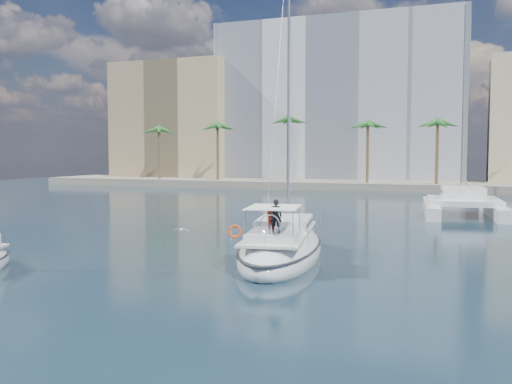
% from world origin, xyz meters
% --- Properties ---
extents(ground, '(160.00, 160.00, 0.00)m').
position_xyz_m(ground, '(0.00, 0.00, 0.00)').
color(ground, black).
rests_on(ground, ground).
extents(quay, '(120.00, 14.00, 1.20)m').
position_xyz_m(quay, '(0.00, 61.00, 0.60)').
color(quay, gray).
rests_on(quay, ground).
extents(building_modern, '(42.00, 16.00, 28.00)m').
position_xyz_m(building_modern, '(-12.00, 73.00, 14.00)').
color(building_modern, silver).
rests_on(building_modern, ground).
extents(building_tan_left, '(22.00, 14.00, 22.00)m').
position_xyz_m(building_tan_left, '(-42.00, 69.00, 11.00)').
color(building_tan_left, tan).
rests_on(building_tan_left, ground).
extents(palm_left, '(3.60, 3.60, 12.30)m').
position_xyz_m(palm_left, '(-34.00, 57.00, 10.28)').
color(palm_left, brown).
rests_on(palm_left, ground).
extents(palm_centre, '(3.60, 3.60, 12.30)m').
position_xyz_m(palm_centre, '(0.00, 57.00, 10.28)').
color(palm_centre, brown).
rests_on(palm_centre, ground).
extents(main_sloop, '(6.32, 13.44, 19.17)m').
position_xyz_m(main_sloop, '(0.12, 1.84, 0.56)').
color(main_sloop, white).
rests_on(main_sloop, ground).
extents(catamaran, '(7.82, 13.81, 19.17)m').
position_xyz_m(catamaran, '(8.88, 27.68, 1.18)').
color(catamaran, white).
rests_on(catamaran, ground).
extents(seagull, '(1.10, 0.47, 0.20)m').
position_xyz_m(seagull, '(-7.17, 4.28, 0.87)').
color(seagull, silver).
rests_on(seagull, ground).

